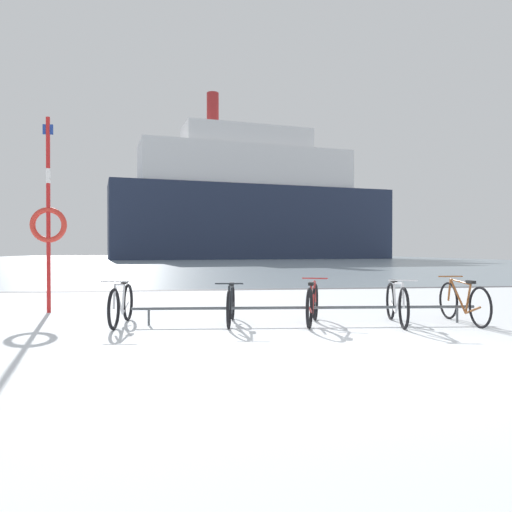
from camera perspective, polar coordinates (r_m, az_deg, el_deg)
name	(u,v)px	position (r m, az deg, el deg)	size (l,w,h in m)	color
ground	(207,261)	(59.48, -5.78, -0.59)	(80.00, 132.00, 0.08)	silver
bike_rack	(306,308)	(8.45, 5.85, -6.12)	(5.94, 0.55, 0.31)	#4C5156
bicycle_0	(121,304)	(8.57, -15.56, -5.50)	(0.46, 1.67, 0.78)	black
bicycle_1	(231,305)	(8.40, -2.98, -5.73)	(0.46, 1.62, 0.74)	black
bicycle_2	(312,304)	(8.42, 6.66, -5.61)	(0.67, 1.54, 0.78)	black
bicycle_3	(397,303)	(8.71, 16.22, -5.36)	(0.54, 1.74, 0.79)	black
bicycle_4	(463,302)	(9.21, 23.17, -5.03)	(0.46, 1.76, 0.80)	black
rescue_post	(48,219)	(10.73, -23.22, 3.97)	(0.72, 0.11, 3.97)	red
ferry_ship	(252,205)	(72.21, -0.53, 6.05)	(42.43, 16.96, 23.94)	#232D47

